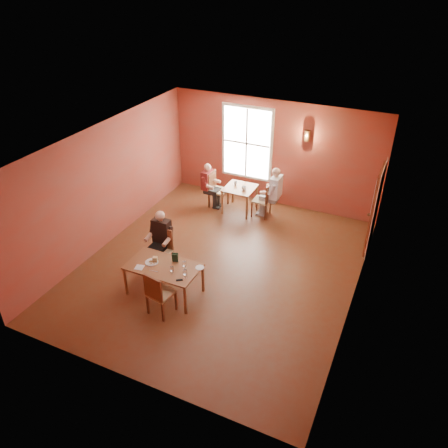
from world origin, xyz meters
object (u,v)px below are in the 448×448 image
at_px(chair_diner_main, 160,252).
at_px(second_table, 240,199).
at_px(diner_main, 159,246).
at_px(diner_white, 263,193).
at_px(main_table, 164,279).
at_px(chair_diner_white, 262,199).
at_px(chair_diner_maroon, 219,190).
at_px(diner_maroon, 218,186).
at_px(chair_empty, 161,292).

relative_size(chair_diner_main, second_table, 1.23).
bearing_deg(diner_main, diner_white, -110.16).
xyz_separation_m(main_table, diner_white, (0.72, 3.95, 0.35)).
distance_m(main_table, chair_diner_white, 4.01).
relative_size(chair_diner_main, diner_main, 0.75).
bearing_deg(main_table, chair_diner_white, 80.06).
distance_m(main_table, chair_diner_maroon, 4.00).
distance_m(diner_main, chair_diner_maroon, 3.34).
distance_m(chair_diner_main, diner_maroon, 3.31).
distance_m(main_table, diner_white, 4.03).
bearing_deg(main_table, diner_main, 128.88).
bearing_deg(chair_diner_maroon, diner_maroon, -90.00).
distance_m(chair_diner_main, diner_main, 0.17).
height_order(second_table, diner_white, diner_white).
relative_size(chair_diner_main, diner_maroon, 0.80).
height_order(second_table, chair_diner_white, chair_diner_white).
xyz_separation_m(second_table, diner_maroon, (-0.68, 0.00, 0.26)).
xyz_separation_m(main_table, diner_main, (-0.50, 0.62, 0.32)).
height_order(chair_empty, chair_diner_maroon, chair_diner_maroon).
xyz_separation_m(diner_main, diner_maroon, (-0.14, 3.33, -0.05)).
xyz_separation_m(chair_diner_white, diner_white, (0.03, 0.00, 0.21)).
bearing_deg(diner_white, diner_main, 159.84).
relative_size(main_table, chair_empty, 1.51).
xyz_separation_m(diner_main, second_table, (0.54, 3.33, -0.31)).
bearing_deg(chair_diner_maroon, diner_white, 90.00).
relative_size(second_table, chair_diner_maroon, 0.79).
bearing_deg(chair_diner_white, diner_maroon, 90.00).
distance_m(diner_white, diner_maroon, 1.36).
relative_size(chair_diner_main, chair_diner_maroon, 0.97).
distance_m(chair_diner_main, chair_diner_maroon, 3.30).
bearing_deg(chair_diner_maroon, main_table, 8.74).
distance_m(chair_diner_white, diner_white, 0.21).
xyz_separation_m(chair_diner_main, diner_maroon, (-0.14, 3.30, 0.12)).
xyz_separation_m(diner_main, chair_empty, (0.76, -1.15, -0.17)).
xyz_separation_m(chair_diner_white, chair_diner_maroon, (-1.30, 0.00, 0.02)).
bearing_deg(chair_diner_main, diner_main, 90.00).
height_order(chair_empty, chair_diner_white, chair_empty).
relative_size(chair_diner_main, chair_empty, 1.00).
bearing_deg(main_table, diner_maroon, 99.17).
height_order(diner_main, second_table, diner_main).
distance_m(chair_diner_main, diner_white, 3.52).
height_order(chair_empty, diner_white, diner_white).
height_order(chair_empty, diner_maroon, diner_maroon).
distance_m(diner_main, chair_empty, 1.39).
bearing_deg(chair_diner_main, diner_white, -110.33).
bearing_deg(diner_white, chair_diner_maroon, 90.00).
relative_size(main_table, chair_diner_white, 1.53).
xyz_separation_m(chair_diner_main, chair_diner_white, (1.19, 3.30, -0.01)).
bearing_deg(diner_main, chair_diner_main, -90.00).
bearing_deg(chair_empty, diner_maroon, 110.73).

